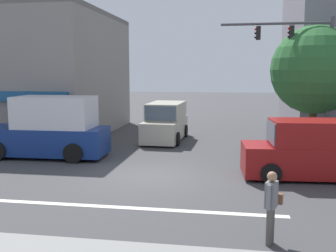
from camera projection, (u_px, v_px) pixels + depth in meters
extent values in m
plane|color=#3D3D3F|center=(151.00, 176.00, 14.56)|extent=(120.00, 120.00, 0.00)
cube|color=silver|center=(126.00, 208.00, 11.14)|extent=(9.00, 0.24, 0.01)
cube|color=gray|center=(7.00, 76.00, 25.35)|extent=(13.60, 10.41, 7.14)
cube|color=#635F5B|center=(3.00, 16.00, 24.84)|extent=(13.60, 10.41, 0.30)
cylinder|color=#4C3823|center=(312.00, 128.00, 18.40)|extent=(0.32, 0.32, 2.39)
sphere|color=#28602D|center=(315.00, 70.00, 18.03)|extent=(4.07, 4.07, 4.07)
cylinder|color=brown|center=(16.00, 65.00, 20.28)|extent=(0.22, 0.22, 8.30)
cylinder|color=#47474C|center=(329.00, 88.00, 17.41)|extent=(0.18, 0.18, 6.20)
cylinder|color=#47474C|center=(275.00, 24.00, 17.44)|extent=(4.80, 0.22, 0.12)
cube|color=black|center=(292.00, 32.00, 17.37)|extent=(0.21, 0.24, 0.60)
sphere|color=red|center=(289.00, 28.00, 17.37)|extent=(0.12, 0.12, 0.12)
sphere|color=black|center=(289.00, 33.00, 17.39)|extent=(0.12, 0.12, 0.12)
sphere|color=black|center=(289.00, 37.00, 17.42)|extent=(0.12, 0.12, 0.12)
cube|color=black|center=(258.00, 33.00, 17.63)|extent=(0.21, 0.24, 0.60)
sphere|color=red|center=(256.00, 29.00, 17.62)|extent=(0.12, 0.12, 0.12)
sphere|color=black|center=(256.00, 33.00, 17.65)|extent=(0.12, 0.12, 0.12)
sphere|color=black|center=(255.00, 37.00, 17.67)|extent=(0.12, 0.12, 0.12)
cube|color=navy|center=(45.00, 140.00, 17.72)|extent=(5.64, 2.13, 1.20)
cube|color=silver|center=(55.00, 112.00, 17.47)|extent=(3.44, 1.98, 1.40)
cube|color=#475666|center=(19.00, 111.00, 17.70)|extent=(0.10, 1.75, 1.19)
cylinder|color=black|center=(20.00, 143.00, 18.98)|extent=(0.85, 0.26, 0.84)
cylinder|color=black|center=(73.00, 153.00, 16.55)|extent=(0.85, 0.26, 0.84)
cylinder|color=black|center=(89.00, 145.00, 18.51)|extent=(0.85, 0.26, 0.84)
cube|color=maroon|center=(307.00, 160.00, 14.21)|extent=(4.72, 2.17, 1.10)
cube|color=maroon|center=(317.00, 133.00, 14.04)|extent=(3.32, 2.03, 0.90)
cube|color=#475666|center=(271.00, 132.00, 14.18)|extent=(0.18, 1.66, 0.76)
cylinder|color=black|center=(271.00, 174.00, 13.46)|extent=(0.73, 0.25, 0.72)
cylinder|color=black|center=(263.00, 162.00, 15.28)|extent=(0.73, 0.25, 0.72)
cube|color=#B7B29E|center=(165.00, 129.00, 21.94)|extent=(1.99, 4.66, 1.10)
cube|color=#B7B29E|center=(166.00, 111.00, 22.09)|extent=(1.90, 3.26, 0.90)
cube|color=#475666|center=(160.00, 113.00, 20.52)|extent=(1.66, 0.11, 0.76)
cylinder|color=black|center=(177.00, 139.00, 20.42)|extent=(0.22, 0.73, 0.72)
cylinder|color=black|center=(143.00, 138.00, 20.77)|extent=(0.22, 0.73, 0.72)
cylinder|color=black|center=(185.00, 131.00, 23.19)|extent=(0.22, 0.73, 0.72)
cylinder|color=black|center=(155.00, 130.00, 23.54)|extent=(0.22, 0.73, 0.72)
cylinder|color=#4C4742|center=(269.00, 227.00, 8.65)|extent=(0.14, 0.14, 0.86)
cylinder|color=#4C4742|center=(271.00, 224.00, 8.81)|extent=(0.14, 0.14, 0.86)
cube|color=slate|center=(271.00, 195.00, 8.63)|extent=(0.33, 0.41, 0.58)
sphere|color=#9E7051|center=(272.00, 176.00, 8.58)|extent=(0.22, 0.22, 0.22)
cylinder|color=slate|center=(269.00, 198.00, 8.42)|extent=(0.09, 0.09, 0.56)
cylinder|color=slate|center=(274.00, 192.00, 8.84)|extent=(0.09, 0.09, 0.56)
cube|color=brown|center=(276.00, 198.00, 8.92)|extent=(0.30, 0.21, 0.24)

